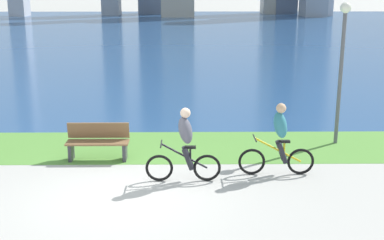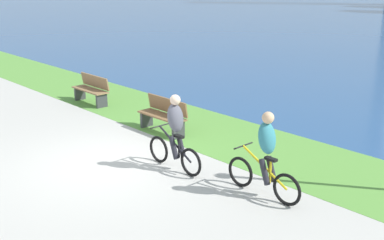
# 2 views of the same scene
# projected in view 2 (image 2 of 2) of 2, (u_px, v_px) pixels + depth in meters

# --- Properties ---
(ground_plane) EXTENTS (300.00, 300.00, 0.00)m
(ground_plane) POSITION_uv_depth(u_px,v_px,m) (110.00, 163.00, 10.51)
(ground_plane) COLOR #B2AFA8
(grass_strip_bayside) EXTENTS (120.00, 2.71, 0.01)m
(grass_strip_bayside) POSITION_uv_depth(u_px,v_px,m) (213.00, 131.00, 12.61)
(grass_strip_bayside) COLOR #59933D
(grass_strip_bayside) RESTS_ON ground
(cyclist_lead) EXTENTS (1.64, 0.52, 1.64)m
(cyclist_lead) POSITION_uv_depth(u_px,v_px,m) (175.00, 133.00, 9.94)
(cyclist_lead) COLOR black
(cyclist_lead) RESTS_ON ground
(cyclist_trailing) EXTENTS (1.71, 0.52, 1.65)m
(cyclist_trailing) POSITION_uv_depth(u_px,v_px,m) (266.00, 155.00, 8.72)
(cyclist_trailing) COLOR black
(cyclist_trailing) RESTS_ON ground
(bench_near_path) EXTENTS (1.50, 0.47, 0.90)m
(bench_near_path) POSITION_uv_depth(u_px,v_px,m) (163.00, 115.00, 12.46)
(bench_near_path) COLOR brown
(bench_near_path) RESTS_ON ground
(bench_far_along_path) EXTENTS (1.50, 0.47, 0.90)m
(bench_far_along_path) POSITION_uv_depth(u_px,v_px,m) (92.00, 90.00, 15.22)
(bench_far_along_path) COLOR olive
(bench_far_along_path) RESTS_ON ground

